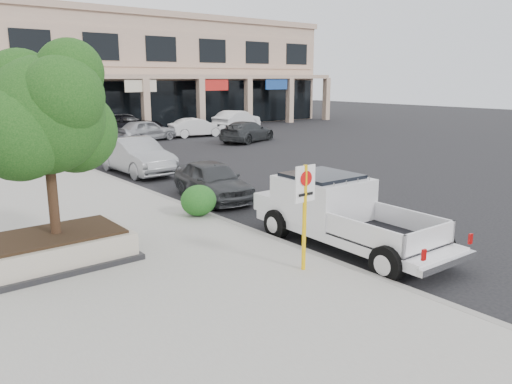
% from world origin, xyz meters
% --- Properties ---
extents(ground, '(120.00, 120.00, 0.00)m').
position_xyz_m(ground, '(0.00, 0.00, 0.00)').
color(ground, black).
rests_on(ground, ground).
extents(sidewalk, '(8.00, 52.00, 0.15)m').
position_xyz_m(sidewalk, '(-5.50, 6.00, 0.07)').
color(sidewalk, gray).
rests_on(sidewalk, ground).
extents(curb, '(0.20, 52.00, 0.15)m').
position_xyz_m(curb, '(-1.55, 6.00, 0.07)').
color(curb, gray).
rests_on(curb, ground).
extents(strip_mall, '(40.55, 12.43, 9.50)m').
position_xyz_m(strip_mall, '(8.00, 33.93, 4.75)').
color(strip_mall, tan).
rests_on(strip_mall, ground).
extents(planter, '(3.20, 2.20, 0.68)m').
position_xyz_m(planter, '(-6.47, 2.45, 0.48)').
color(planter, black).
rests_on(planter, sidewalk).
extents(planter_tree, '(2.90, 2.55, 4.00)m').
position_xyz_m(planter_tree, '(-6.34, 2.61, 3.41)').
color(planter_tree, black).
rests_on(planter_tree, planter).
extents(no_parking_sign, '(0.55, 0.09, 2.30)m').
position_xyz_m(no_parking_sign, '(-2.47, -1.35, 1.63)').
color(no_parking_sign, yellow).
rests_on(no_parking_sign, sidewalk).
extents(hedge, '(1.10, 0.99, 0.93)m').
position_xyz_m(hedge, '(-1.92, 3.75, 0.62)').
color(hedge, '#164F18').
rests_on(hedge, sidewalk).
extents(pickup_truck, '(2.26, 5.72, 1.78)m').
position_xyz_m(pickup_truck, '(-0.35, -0.82, 0.89)').
color(pickup_truck, silver).
rests_on(pickup_truck, ground).
extents(curb_car_a, '(2.15, 4.22, 1.37)m').
position_xyz_m(curb_car_a, '(-0.10, 5.70, 0.69)').
color(curb_car_a, '#313437').
rests_on(curb_car_a, ground).
extents(curb_car_b, '(1.81, 4.89, 1.60)m').
position_xyz_m(curb_car_b, '(-0.06, 11.95, 0.80)').
color(curb_car_b, gray).
rests_on(curb_car_b, ground).
extents(curb_car_c, '(2.69, 5.55, 1.56)m').
position_xyz_m(curb_car_c, '(-0.17, 18.01, 0.78)').
color(curb_car_c, silver).
rests_on(curb_car_c, ground).
extents(curb_car_d, '(3.12, 5.64, 1.50)m').
position_xyz_m(curb_car_d, '(-0.42, 25.13, 0.75)').
color(curb_car_d, black).
rests_on(curb_car_d, ground).
extents(lot_car_a, '(4.51, 2.35, 1.47)m').
position_xyz_m(lot_car_a, '(5.68, 22.50, 0.73)').
color(lot_car_a, '#A2A4A9').
rests_on(lot_car_a, ground).
extents(lot_car_b, '(4.26, 2.11, 1.34)m').
position_xyz_m(lot_car_b, '(9.78, 22.58, 0.67)').
color(lot_car_b, silver).
rests_on(lot_car_b, ground).
extents(lot_car_c, '(5.14, 3.52, 1.38)m').
position_xyz_m(lot_car_c, '(10.76, 17.81, 0.69)').
color(lot_car_c, '#292B2D').
rests_on(lot_car_c, ground).
extents(lot_car_d, '(5.58, 2.89, 1.50)m').
position_xyz_m(lot_car_d, '(6.29, 26.71, 0.75)').
color(lot_car_d, black).
rests_on(lot_car_d, ground).
extents(lot_car_e, '(4.82, 2.04, 1.62)m').
position_xyz_m(lot_car_e, '(6.60, 27.89, 0.81)').
color(lot_car_e, gray).
rests_on(lot_car_e, ground).
extents(lot_car_f, '(5.07, 3.10, 1.58)m').
position_xyz_m(lot_car_f, '(15.04, 24.80, 0.79)').
color(lot_car_f, silver).
rests_on(lot_car_f, ground).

